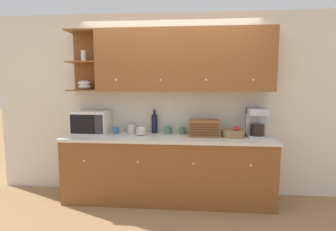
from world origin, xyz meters
TOP-DOWN VIEW (x-y plane):
  - ground_plane at (0.00, 0.00)m, footprint 24.00×24.00m
  - wall_back at (0.00, 0.03)m, footprint 5.20×0.06m
  - counter_unit at (0.00, -0.30)m, footprint 2.82×0.63m
  - backsplash_panel at (0.00, -0.01)m, footprint 2.80×0.01m
  - upper_cabinets at (0.17, -0.16)m, footprint 2.80×0.35m
  - microwave at (-1.09, -0.21)m, footprint 0.49×0.38m
  - mug_patterned_third at (-0.75, -0.20)m, footprint 0.09×0.08m
  - storage_canister at (-0.54, -0.11)m, footprint 0.12×0.12m
  - bowl_stack_on_counter at (-0.37, -0.25)m, footprint 0.15×0.15m
  - wine_bottle at (-0.21, -0.07)m, footprint 0.09×0.09m
  - mug_blue_second at (-0.01, -0.12)m, footprint 0.10×0.09m
  - mug at (0.20, -0.11)m, footprint 0.09×0.08m
  - bread_box at (0.49, -0.25)m, footprint 0.41×0.25m
  - fruit_basket at (0.88, -0.26)m, footprint 0.31×0.31m
  - coffee_maker at (1.19, -0.25)m, footprint 0.26×0.24m

SIDE VIEW (x-z plane):
  - ground_plane at x=0.00m, z-range 0.00..0.00m
  - counter_unit at x=0.00m, z-range 0.00..0.90m
  - mug at x=0.20m, z-range 0.90..0.99m
  - fruit_basket at x=0.88m, z-range 0.87..1.03m
  - mug_patterned_third at x=-0.75m, z-range 0.90..1.00m
  - mug_blue_second at x=-0.01m, z-range 0.90..1.01m
  - bowl_stack_on_counter at x=-0.37m, z-range 0.90..1.02m
  - storage_canister at x=-0.54m, z-range 0.90..1.04m
  - bread_box at x=0.49m, z-range 0.90..1.12m
  - wine_bottle at x=-0.21m, z-range 0.89..1.23m
  - microwave at x=-1.09m, z-range 0.90..1.23m
  - coffee_maker at x=1.19m, z-range 0.90..1.29m
  - backsplash_panel at x=0.00m, z-range 0.90..1.51m
  - wall_back at x=0.00m, z-range 0.00..2.60m
  - upper_cabinets at x=0.17m, z-range 1.50..2.34m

